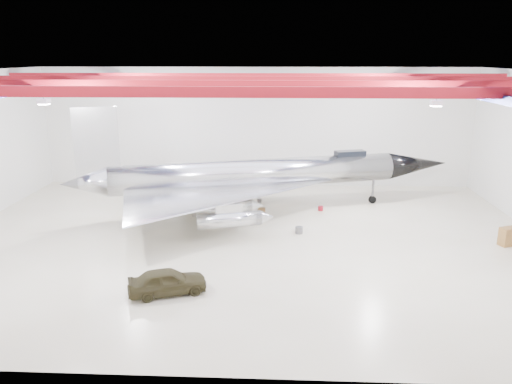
{
  "coord_description": "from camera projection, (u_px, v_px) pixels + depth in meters",
  "views": [
    {
      "loc": [
        2.22,
        -31.54,
        11.95
      ],
      "look_at": [
        0.62,
        2.0,
        2.78
      ],
      "focal_mm": 35.0,
      "sensor_mm": 36.0,
      "label": 1
    }
  ],
  "objects": [
    {
      "name": "wall_back",
      "position": [
        256.0,
        127.0,
        46.65
      ],
      "size": [
        40.0,
        0.0,
        40.0
      ],
      "primitive_type": "plane",
      "rotation": [
        1.57,
        0.0,
        0.0
      ],
      "color": "silver",
      "rests_on": "floor"
    },
    {
      "name": "floor",
      "position": [
        245.0,
        239.0,
        33.64
      ],
      "size": [
        40.0,
        40.0,
        0.0
      ],
      "primitive_type": "plane",
      "color": "beige",
      "rests_on": "ground"
    },
    {
      "name": "spares_box",
      "position": [
        259.0,
        200.0,
        42.18
      ],
      "size": [
        0.5,
        0.5,
        0.34
      ],
      "primitive_type": "cylinder",
      "rotation": [
        0.0,
        0.0,
        0.43
      ],
      "color": "#59595B",
      "rests_on": "floor"
    },
    {
      "name": "jet_aircraft",
      "position": [
        256.0,
        178.0,
        38.89
      ],
      "size": [
        30.57,
        22.18,
        8.53
      ],
      "rotation": [
        0.0,
        0.0,
        0.29
      ],
      "color": "silver",
      "rests_on": "floor"
    },
    {
      "name": "tool_chest",
      "position": [
        321.0,
        208.0,
        39.88
      ],
      "size": [
        0.43,
        0.43,
        0.37
      ],
      "primitive_type": "cylinder",
      "rotation": [
        0.0,
        0.0,
        0.05
      ],
      "color": "maroon",
      "rests_on": "floor"
    },
    {
      "name": "ceiling",
      "position": [
        244.0,
        72.0,
        30.74
      ],
      "size": [
        40.0,
        40.0,
        0.0
      ],
      "primitive_type": "plane",
      "rotation": [
        3.14,
        0.0,
        0.0
      ],
      "color": "#0A0F38",
      "rests_on": "wall_back"
    },
    {
      "name": "jeep",
      "position": [
        167.0,
        281.0,
        25.81
      ],
      "size": [
        4.34,
        2.89,
        1.37
      ],
      "primitive_type": "imported",
      "rotation": [
        0.0,
        0.0,
        1.92
      ],
      "color": "#332E19",
      "rests_on": "floor"
    },
    {
      "name": "engine_drum",
      "position": [
        299.0,
        230.0,
        34.74
      ],
      "size": [
        0.57,
        0.57,
        0.48
      ],
      "primitive_type": "cylinder",
      "rotation": [
        0.0,
        0.0,
        0.08
      ],
      "color": "#59595B",
      "rests_on": "floor"
    },
    {
      "name": "ceiling_structure",
      "position": [
        245.0,
        83.0,
        30.92
      ],
      "size": [
        39.5,
        29.5,
        1.08
      ],
      "color": "maroon",
      "rests_on": "ceiling"
    },
    {
      "name": "crate_small",
      "position": [
        176.0,
        204.0,
        41.21
      ],
      "size": [
        0.34,
        0.28,
        0.24
      ],
      "primitive_type": "cube",
      "rotation": [
        0.0,
        0.0,
        -0.01
      ],
      "color": "#59595B",
      "rests_on": "floor"
    },
    {
      "name": "oil_barrel",
      "position": [
        232.0,
        222.0,
        36.63
      ],
      "size": [
        0.56,
        0.49,
        0.33
      ],
      "primitive_type": "cube",
      "rotation": [
        0.0,
        0.0,
        0.28
      ],
      "color": "olive",
      "rests_on": "floor"
    },
    {
      "name": "parts_bin",
      "position": [
        261.0,
        211.0,
        39.16
      ],
      "size": [
        0.63,
        0.52,
        0.42
      ],
      "primitive_type": "cube",
      "rotation": [
        0.0,
        0.0,
        0.07
      ],
      "color": "olive",
      "rests_on": "floor"
    },
    {
      "name": "desk",
      "position": [
        510.0,
        236.0,
        32.48
      ],
      "size": [
        1.48,
        1.11,
        1.22
      ],
      "primitive_type": "cube",
      "rotation": [
        0.0,
        0.0,
        0.38
      ],
      "color": "brown",
      "rests_on": "floor"
    },
    {
      "name": "crate_ply",
      "position": [
        217.0,
        219.0,
        37.41
      ],
      "size": [
        0.55,
        0.46,
        0.35
      ],
      "primitive_type": "cube",
      "rotation": [
        0.0,
        0.0,
        0.12
      ],
      "color": "olive",
      "rests_on": "floor"
    }
  ]
}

